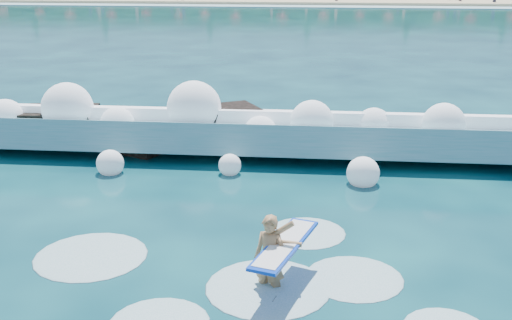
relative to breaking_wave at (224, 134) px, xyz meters
name	(u,v)px	position (x,y,z in m)	size (l,w,h in m)	color
ground	(182,234)	(0.00, -6.54, -0.58)	(200.00, 200.00, 0.00)	#062837
wet_band	(298,6)	(0.00, 60.46, -0.54)	(140.00, 5.00, 0.08)	silver
breaking_wave	(224,134)	(0.00, 0.00, 0.00)	(19.25, 2.94, 1.66)	teal
rock_cluster	(135,130)	(-3.14, 0.61, -0.13)	(8.29, 3.44, 1.42)	black
surfer_with_board	(273,256)	(2.25, -8.75, 0.08)	(1.28, 2.95, 1.78)	#A3764C
wave_spray	(200,119)	(-0.75, -0.16, 0.51)	(15.35, 4.38, 2.37)	white
surf_foam	(234,276)	(1.44, -8.37, -0.58)	(8.97, 5.88, 0.12)	silver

